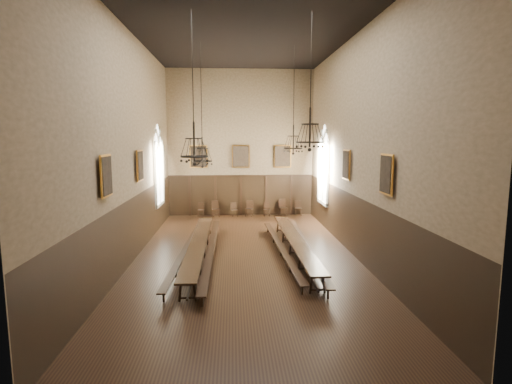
{
  "coord_description": "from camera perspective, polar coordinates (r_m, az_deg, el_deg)",
  "views": [
    {
      "loc": [
        -0.52,
        -15.89,
        4.86
      ],
      "look_at": [
        0.51,
        1.5,
        2.48
      ],
      "focal_mm": 28.0,
      "sensor_mm": 36.0,
      "label": 1
    }
  ],
  "objects": [
    {
      "name": "floor",
      "position": [
        16.63,
        -1.47,
        -9.25
      ],
      "size": [
        9.0,
        18.0,
        0.02
      ],
      "primitive_type": "cube",
      "color": "black",
      "rests_on": "ground"
    },
    {
      "name": "ceiling",
      "position": [
        16.43,
        -1.59,
        22.41
      ],
      "size": [
        9.0,
        18.0,
        0.02
      ],
      "primitive_type": "cube",
      "color": "black",
      "rests_on": "ground"
    },
    {
      "name": "wall_back",
      "position": [
        24.91,
        -2.21,
        6.96
      ],
      "size": [
        9.0,
        0.02,
        9.0
      ],
      "primitive_type": "cube",
      "color": "#8B7455",
      "rests_on": "ground"
    },
    {
      "name": "wall_front",
      "position": [
        6.91,
        0.92,
        4.79
      ],
      "size": [
        9.0,
        0.02,
        9.0
      ],
      "primitive_type": "cube",
      "color": "#8B7455",
      "rests_on": "ground"
    },
    {
      "name": "wall_left",
      "position": [
        16.39,
        -17.59,
        6.17
      ],
      "size": [
        0.02,
        18.0,
        9.0
      ],
      "primitive_type": "cube",
      "color": "#8B7455",
      "rests_on": "ground"
    },
    {
      "name": "wall_right",
      "position": [
        16.67,
        14.26,
        6.31
      ],
      "size": [
        0.02,
        18.0,
        9.0
      ],
      "primitive_type": "cube",
      "color": "#8B7455",
      "rests_on": "ground"
    },
    {
      "name": "wainscot_panelling",
      "position": [
        16.3,
        -1.48,
        -5.01
      ],
      "size": [
        9.0,
        18.0,
        2.5
      ],
      "primitive_type": null,
      "color": "black",
      "rests_on": "floor"
    },
    {
      "name": "table_left",
      "position": [
        16.39,
        -8.18,
        -8.2
      ],
      "size": [
        0.69,
        9.4,
        0.73
      ],
      "rotation": [
        0.0,
        0.0,
        0.0
      ],
      "color": "black",
      "rests_on": "floor"
    },
    {
      "name": "table_right",
      "position": [
        16.8,
        5.63,
        -7.8
      ],
      "size": [
        0.76,
        9.14,
        0.71
      ],
      "rotation": [
        0.0,
        0.0,
        0.01
      ],
      "color": "black",
      "rests_on": "floor"
    },
    {
      "name": "bench_left_outer",
      "position": [
        16.41,
        -10.1,
        -8.63
      ],
      "size": [
        0.6,
        9.04,
        0.41
      ],
      "rotation": [
        0.0,
        0.0,
        -0.04
      ],
      "color": "black",
      "rests_on": "floor"
    },
    {
      "name": "bench_left_inner",
      "position": [
        16.48,
        -6.42,
        -8.35
      ],
      "size": [
        0.35,
        10.25,
        0.46
      ],
      "rotation": [
        0.0,
        0.0,
        -0.0
      ],
      "color": "black",
      "rests_on": "floor"
    },
    {
      "name": "bench_right_inner",
      "position": [
        16.71,
        3.57,
        -8.21
      ],
      "size": [
        0.64,
        9.02,
        0.41
      ],
      "rotation": [
        0.0,
        0.0,
        0.04
      ],
      "color": "black",
      "rests_on": "floor"
    },
    {
      "name": "bench_right_outer",
      "position": [
        16.9,
        7.13,
        -7.98
      ],
      "size": [
        0.65,
        9.94,
        0.45
      ],
      "rotation": [
        0.0,
        0.0,
        -0.04
      ],
      "color": "black",
      "rests_on": "floor"
    },
    {
      "name": "chair_1",
      "position": [
        24.97,
        -7.87,
        -2.9
      ],
      "size": [
        0.39,
        0.39,
        0.87
      ],
      "rotation": [
        0.0,
        0.0,
        -0.02
      ],
      "color": "black",
      "rests_on": "floor"
    },
    {
      "name": "chair_2",
      "position": [
        24.89,
        -5.78,
        -2.83
      ],
      "size": [
        0.5,
        0.5,
        0.97
      ],
      "rotation": [
        0.0,
        0.0,
        0.2
      ],
      "color": "black",
      "rests_on": "floor"
    },
    {
      "name": "chair_3",
      "position": [
        24.84,
        -3.12,
        -2.9
      ],
      "size": [
        0.48,
        0.48,
        0.86
      ],
      "rotation": [
        0.0,
        0.0,
        0.33
      ],
      "color": "black",
      "rests_on": "floor"
    },
    {
      "name": "chair_4",
      "position": [
        24.87,
        -0.99,
        -2.8
      ],
      "size": [
        0.54,
        0.54,
        0.96
      ],
      "rotation": [
        0.0,
        0.0,
        -0.34
      ],
      "color": "black",
      "rests_on": "floor"
    },
    {
      "name": "chair_5",
      "position": [
        24.9,
        1.55,
        -2.86
      ],
      "size": [
        0.39,
        0.39,
        0.86
      ],
      "rotation": [
        0.0,
        0.0,
        0.01
      ],
      "color": "black",
      "rests_on": "floor"
    },
    {
      "name": "chair_6",
      "position": [
        25.05,
        3.87,
        -2.68
      ],
      "size": [
        0.56,
        0.56,
        1.04
      ],
      "rotation": [
        0.0,
        0.0,
        0.25
      ],
      "color": "black",
      "rests_on": "floor"
    },
    {
      "name": "chair_7",
      "position": [
        25.25,
        6.05,
        -2.71
      ],
      "size": [
        0.42,
        0.42,
        0.93
      ],
      "rotation": [
        0.0,
        0.0,
        -0.02
      ],
      "color": "black",
      "rests_on": "floor"
    },
    {
      "name": "chandelier_back_left",
      "position": [
        18.31,
        -7.68,
        5.46
      ],
      "size": [
        0.89,
        0.89,
        5.36
      ],
      "color": "black",
      "rests_on": "ceiling"
    },
    {
      "name": "chandelier_back_right",
      "position": [
        18.65,
        5.35,
        7.16
      ],
      "size": [
        0.88,
        0.88,
        4.8
      ],
      "color": "black",
      "rests_on": "ceiling"
    },
    {
      "name": "chandelier_front_left",
      "position": [
        13.78,
        -8.83,
        6.27
      ],
      "size": [
        0.95,
        0.95,
        4.95
      ],
      "color": "black",
      "rests_on": "ceiling"
    },
    {
      "name": "chandelier_front_right",
      "position": [
        13.93,
        7.71,
        8.19
      ],
      "size": [
        0.95,
        0.95,
        4.47
      ],
      "color": "black",
      "rests_on": "ceiling"
    },
    {
      "name": "portrait_back_0",
      "position": [
        24.88,
        -8.21,
        5.04
      ],
      "size": [
        1.1,
        0.12,
        1.4
      ],
      "color": "#B87C2C",
      "rests_on": "wall_back"
    },
    {
      "name": "portrait_back_1",
      "position": [
        24.8,
        -2.19,
        5.1
      ],
      "size": [
        1.1,
        0.12,
        1.4
      ],
      "color": "#B87C2C",
      "rests_on": "wall_back"
    },
    {
      "name": "portrait_back_2",
      "position": [
        24.99,
        3.8,
        5.11
      ],
      "size": [
        1.1,
        0.12,
        1.4
      ],
      "color": "#B87C2C",
      "rests_on": "wall_back"
    },
    {
      "name": "portrait_left_0",
      "position": [
        17.37,
        -16.26,
        3.65
      ],
      "size": [
        0.12,
        1.0,
        1.3
      ],
      "color": "#B87C2C",
      "rests_on": "wall_left"
    },
    {
      "name": "portrait_left_1",
      "position": [
        13.03,
        -20.63,
        2.18
      ],
      "size": [
        0.12,
        1.0,
        1.3
      ],
      "color": "#B87C2C",
      "rests_on": "wall_left"
    },
    {
      "name": "portrait_right_0",
      "position": [
        17.62,
        12.79,
        3.82
      ],
      "size": [
        0.12,
        1.0,
        1.3
      ],
      "color": "#B87C2C",
      "rests_on": "wall_right"
    },
    {
      "name": "portrait_right_1",
      "position": [
        13.37,
        18.13,
        2.42
      ],
      "size": [
        0.12,
        1.0,
        1.3
      ],
      "color": "#B87C2C",
      "rests_on": "wall_right"
    },
    {
      "name": "window_right",
      "position": [
        22.0,
        9.64,
        3.87
      ],
      "size": [
        0.2,
        2.2,
        4.6
      ],
      "primitive_type": null,
      "color": "white",
      "rests_on": "wall_right"
    },
    {
      "name": "window_left",
      "position": [
        21.79,
        -13.75,
        3.73
      ],
      "size": [
        0.2,
        2.2,
        4.6
      ],
      "primitive_type": null,
      "color": "white",
      "rests_on": "wall_left"
    }
  ]
}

